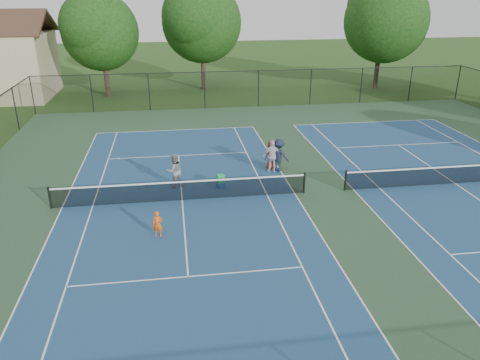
{
  "coord_description": "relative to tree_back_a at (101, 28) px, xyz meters",
  "views": [
    {
      "loc": [
        -7.22,
        -20.31,
        9.39
      ],
      "look_at": [
        -4.37,
        -1.0,
        1.3
      ],
      "focal_mm": 35.0,
      "sensor_mm": 36.0,
      "label": 1
    }
  ],
  "objects": [
    {
      "name": "ground",
      "position": [
        13.0,
        -24.0,
        -6.04
      ],
      "size": [
        140.0,
        140.0,
        0.0
      ],
      "primitive_type": "plane",
      "color": "#234716",
      "rests_on": "ground"
    },
    {
      "name": "court_pad",
      "position": [
        13.0,
        -24.0,
        -6.03
      ],
      "size": [
        36.0,
        36.0,
        0.01
      ],
      "primitive_type": "cube",
      "color": "#28482B",
      "rests_on": "ground"
    },
    {
      "name": "tennis_court_left",
      "position": [
        6.0,
        -24.0,
        -5.94
      ],
      "size": [
        12.0,
        23.83,
        1.07
      ],
      "color": "navy",
      "rests_on": "ground"
    },
    {
      "name": "tennis_court_right",
      "position": [
        20.0,
        -24.0,
        -5.94
      ],
      "size": [
        12.0,
        23.83,
        1.07
      ],
      "color": "navy",
      "rests_on": "ground"
    },
    {
      "name": "perimeter_fence",
      "position": [
        13.0,
        -24.0,
        -4.44
      ],
      "size": [
        36.08,
        36.08,
        3.02
      ],
      "color": "black",
      "rests_on": "ground"
    },
    {
      "name": "tree_back_a",
      "position": [
        0.0,
        0.0,
        0.0
      ],
      "size": [
        6.8,
        6.8,
        9.15
      ],
      "color": "#2D2116",
      "rests_on": "ground"
    },
    {
      "name": "tree_back_b",
      "position": [
        9.0,
        2.0,
        0.56
      ],
      "size": [
        7.6,
        7.6,
        10.03
      ],
      "color": "#2D2116",
      "rests_on": "ground"
    },
    {
      "name": "tree_back_d",
      "position": [
        26.0,
        0.0,
        0.79
      ],
      "size": [
        7.8,
        7.8,
        10.37
      ],
      "color": "#2D2116",
      "rests_on": "ground"
    },
    {
      "name": "child_player",
      "position": [
        4.93,
        -27.3,
        -5.49
      ],
      "size": [
        0.44,
        0.33,
        1.1
      ],
      "primitive_type": "imported",
      "rotation": [
        0.0,
        0.0,
        -0.17
      ],
      "color": "#FA5E10",
      "rests_on": "ground"
    },
    {
      "name": "instructor",
      "position": [
        5.71,
        -22.34,
        -5.14
      ],
      "size": [
        1.06,
        0.96,
        1.79
      ],
      "primitive_type": "imported",
      "rotation": [
        0.0,
        0.0,
        3.54
      ],
      "color": "gray",
      "rests_on": "ground"
    },
    {
      "name": "bystander_a",
      "position": [
        10.99,
        -21.0,
        -5.13
      ],
      "size": [
        1.1,
        0.54,
        1.82
      ],
      "primitive_type": "imported",
      "rotation": [
        0.0,
        0.0,
        3.23
      ],
      "color": "silver",
      "rests_on": "ground"
    },
    {
      "name": "bystander_b",
      "position": [
        11.38,
        -20.88,
        -5.13
      ],
      "size": [
        1.34,
        1.26,
        1.81
      ],
      "primitive_type": "imported",
      "rotation": [
        0.0,
        0.0,
        2.46
      ],
      "color": "#1A233A",
      "rests_on": "ground"
    },
    {
      "name": "bystander_c",
      "position": [
        11.06,
        -20.46,
        -5.22
      ],
      "size": [
        0.95,
        0.82,
        1.64
      ],
      "primitive_type": "imported",
      "rotation": [
        0.0,
        0.0,
        3.6
      ],
      "color": "maroon",
      "rests_on": "ground"
    },
    {
      "name": "ball_crate",
      "position": [
        7.98,
        -22.77,
        -5.88
      ],
      "size": [
        0.43,
        0.37,
        0.31
      ],
      "primitive_type": "cube",
      "rotation": [
        0.0,
        0.0,
        0.26
      ],
      "color": "#154796",
      "rests_on": "ground"
    },
    {
      "name": "ball_hopper",
      "position": [
        7.98,
        -22.77,
        -5.53
      ],
      "size": [
        0.4,
        0.35,
        0.4
      ],
      "primitive_type": "cube",
      "rotation": [
        0.0,
        0.0,
        0.25
      ],
      "color": "green",
      "rests_on": "ball_crate"
    }
  ]
}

